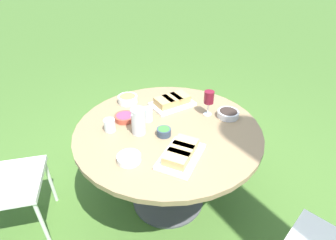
% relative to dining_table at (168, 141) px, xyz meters
% --- Properties ---
extents(ground_plane, '(40.00, 40.00, 0.00)m').
position_rel_dining_table_xyz_m(ground_plane, '(0.00, 0.00, -0.61)').
color(ground_plane, '#446B2B').
extents(dining_table, '(1.28, 1.28, 0.73)m').
position_rel_dining_table_xyz_m(dining_table, '(0.00, 0.00, 0.00)').
color(dining_table, '#4C4C51').
rests_on(dining_table, ground_plane).
extents(water_pitcher, '(0.10, 0.09, 0.18)m').
position_rel_dining_table_xyz_m(water_pitcher, '(0.19, -0.08, 0.21)').
color(water_pitcher, silver).
rests_on(water_pitcher, dining_table).
extents(wine_glass, '(0.07, 0.07, 0.19)m').
position_rel_dining_table_xyz_m(wine_glass, '(-0.33, 0.07, 0.25)').
color(wine_glass, silver).
rests_on(wine_glass, dining_table).
extents(platter_bread_main, '(0.37, 0.31, 0.07)m').
position_rel_dining_table_xyz_m(platter_bread_main, '(0.16, 0.29, 0.15)').
color(platter_bread_main, white).
rests_on(platter_bread_main, dining_table).
extents(platter_charcuterie, '(0.36, 0.27, 0.08)m').
position_rel_dining_table_xyz_m(platter_charcuterie, '(-0.23, -0.20, 0.15)').
color(platter_charcuterie, white).
rests_on(platter_charcuterie, dining_table).
extents(bowl_fries, '(0.15, 0.15, 0.06)m').
position_rel_dining_table_xyz_m(bowl_fries, '(-0.00, -0.48, 0.15)').
color(bowl_fries, white).
rests_on(bowl_fries, dining_table).
extents(bowl_salad, '(0.09, 0.09, 0.05)m').
position_rel_dining_table_xyz_m(bowl_salad, '(0.08, 0.05, 0.15)').
color(bowl_salad, '#334256').
rests_on(bowl_salad, dining_table).
extents(bowl_olives, '(0.16, 0.16, 0.05)m').
position_rel_dining_table_xyz_m(bowl_olives, '(-0.42, 0.19, 0.14)').
color(bowl_olives, silver).
rests_on(bowl_olives, dining_table).
extents(bowl_dip_red, '(0.14, 0.14, 0.04)m').
position_rel_dining_table_xyz_m(bowl_dip_red, '(0.17, -0.28, 0.14)').
color(bowl_dip_red, '#B74733').
rests_on(bowl_dip_red, dining_table).
extents(bowl_dip_cream, '(0.14, 0.14, 0.04)m').
position_rel_dining_table_xyz_m(bowl_dip_cream, '(0.40, 0.10, 0.14)').
color(bowl_dip_cream, white).
rests_on(bowl_dip_cream, dining_table).
extents(cup_water_near, '(0.07, 0.07, 0.10)m').
position_rel_dining_table_xyz_m(cup_water_near, '(0.05, -0.16, 0.17)').
color(cup_water_near, silver).
rests_on(cup_water_near, dining_table).
extents(cup_water_far, '(0.08, 0.08, 0.08)m').
position_rel_dining_table_xyz_m(cup_water_far, '(0.31, -0.24, 0.16)').
color(cup_water_far, silver).
rests_on(cup_water_far, dining_table).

